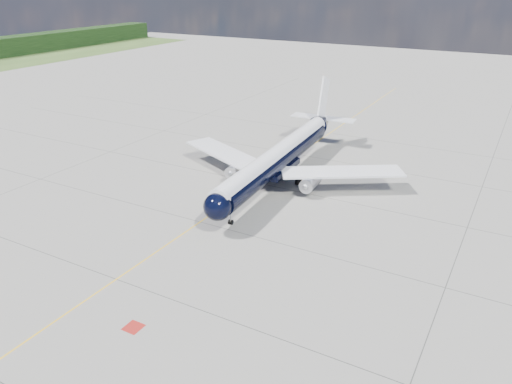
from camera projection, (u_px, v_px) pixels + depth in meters
ground at (272, 172)px, 79.54m from camera, size 320.00×320.00×0.00m
taxiway_centerline at (257, 183)px, 75.53m from camera, size 0.16×160.00×0.01m
red_marking at (133, 327)px, 44.45m from camera, size 1.60×1.60×0.01m
main_airliner at (281, 156)px, 74.75m from camera, size 36.38×44.37×12.81m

